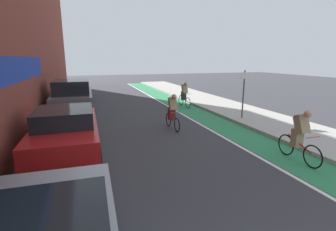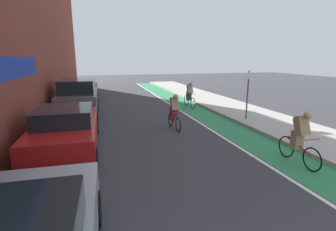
# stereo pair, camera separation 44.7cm
# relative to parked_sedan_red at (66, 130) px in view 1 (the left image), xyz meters

# --- Properties ---
(ground_plane) EXTENTS (74.45, 74.45, 0.00)m
(ground_plane) POSITION_rel_parked_sedan_red_xyz_m (3.21, 4.29, -0.79)
(ground_plane) COLOR #38383D
(bike_lane_paint) EXTENTS (1.60, 33.84, 0.00)m
(bike_lane_paint) POSITION_rel_parked_sedan_red_xyz_m (6.66, 6.29, -0.79)
(bike_lane_paint) COLOR #2D8451
(bike_lane_paint) RESTS_ON ground
(lane_divider_stripe) EXTENTS (0.12, 33.84, 0.00)m
(lane_divider_stripe) POSITION_rel_parked_sedan_red_xyz_m (5.76, 6.29, -0.79)
(lane_divider_stripe) COLOR white
(lane_divider_stripe) RESTS_ON ground
(sidewalk_right) EXTENTS (3.20, 33.84, 0.14)m
(sidewalk_right) POSITION_rel_parked_sedan_red_xyz_m (9.06, 6.29, -0.72)
(sidewalk_right) COLOR #A8A59E
(sidewalk_right) RESTS_ON ground
(parked_sedan_red) EXTENTS (1.99, 4.78, 1.53)m
(parked_sedan_red) POSITION_rel_parked_sedan_red_xyz_m (0.00, 0.00, 0.00)
(parked_sedan_red) COLOR red
(parked_sedan_red) RESTS_ON ground
(parked_suv_gray) EXTENTS (2.06, 4.38, 1.98)m
(parked_suv_gray) POSITION_rel_parked_sedan_red_xyz_m (-0.00, 5.70, 0.23)
(parked_suv_gray) COLOR #595B60
(parked_suv_gray) RESTS_ON ground
(parked_sedan_black) EXTENTS (2.00, 4.53, 1.53)m
(parked_sedan_black) POSITION_rel_parked_sedan_red_xyz_m (-0.00, 11.99, -0.00)
(parked_sedan_black) COLOR black
(parked_sedan_black) RESTS_ON ground
(cyclist_lead) EXTENTS (0.48, 1.73, 1.62)m
(cyclist_lead) POSITION_rel_parked_sedan_red_xyz_m (6.69, -2.89, 0.06)
(cyclist_lead) COLOR black
(cyclist_lead) RESTS_ON ground
(cyclist_mid) EXTENTS (0.48, 1.66, 1.58)m
(cyclist_mid) POSITION_rel_parked_sedan_red_xyz_m (4.24, 1.69, 0.05)
(cyclist_mid) COLOR black
(cyclist_mid) RESTS_ON ground
(cyclist_trailing) EXTENTS (0.48, 1.75, 1.63)m
(cyclist_trailing) POSITION_rel_parked_sedan_red_xyz_m (6.69, 6.33, 0.02)
(cyclist_trailing) COLOR black
(cyclist_trailing) RESTS_ON ground
(street_sign_post) EXTENTS (0.44, 0.07, 2.37)m
(street_sign_post) POSITION_rel_parked_sedan_red_xyz_m (8.06, 1.97, 0.78)
(street_sign_post) COLOR #4C4C51
(street_sign_post) RESTS_ON sidewalk_right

